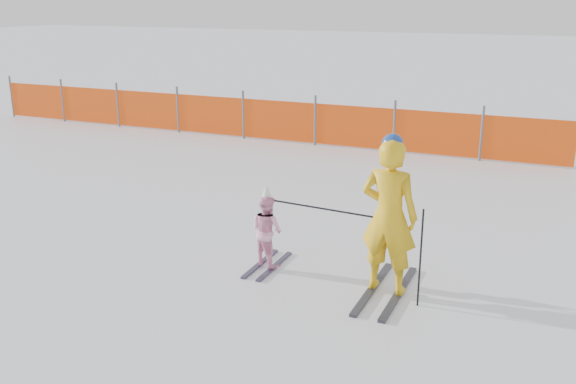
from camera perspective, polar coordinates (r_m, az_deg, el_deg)
name	(u,v)px	position (r m, az deg, el deg)	size (l,w,h in m)	color
ground	(273,273)	(8.70, -1.32, -7.20)	(120.00, 120.00, 0.00)	white
adult	(389,216)	(7.87, 8.97, -2.11)	(0.74, 1.62, 2.03)	black
child	(267,230)	(8.72, -1.88, -3.36)	(0.59, 1.05, 1.18)	black
ski_poles	(366,230)	(7.96, 6.98, -3.41)	(2.05, 0.36, 1.23)	black
safety_fence	(240,117)	(16.86, -4.28, 6.66)	(16.00, 0.06, 1.25)	#595960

